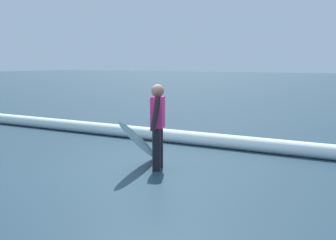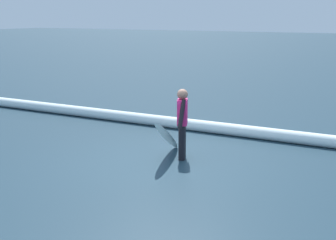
{
  "view_description": "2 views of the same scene",
  "coord_description": "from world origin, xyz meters",
  "views": [
    {
      "loc": [
        -4.61,
        6.2,
        1.83
      ],
      "look_at": [
        -0.72,
        0.15,
        0.93
      ],
      "focal_mm": 49.6,
      "sensor_mm": 36.0,
      "label": 1
    },
    {
      "loc": [
        -5.03,
        8.71,
        2.96
      ],
      "look_at": [
        -0.1,
        0.07,
        0.86
      ],
      "focal_mm": 54.16,
      "sensor_mm": 36.0,
      "label": 2
    }
  ],
  "objects": [
    {
      "name": "surfer",
      "position": [
        -0.24,
        -0.28,
        0.82
      ],
      "size": [
        0.32,
        0.59,
        1.46
      ],
      "rotation": [
        0.0,
        0.0,
        5.14
      ],
      "color": "black",
      "rests_on": "ground_plane"
    },
    {
      "name": "surfboard",
      "position": [
        0.05,
        -0.15,
        0.46
      ],
      "size": [
        0.67,
        1.72,
        0.95
      ],
      "color": "white",
      "rests_on": "ground_plane"
    },
    {
      "name": "ground_plane",
      "position": [
        0.0,
        0.0,
        0.0
      ],
      "size": [
        141.24,
        141.24,
        0.0
      ],
      "primitive_type": "plane",
      "color": "#1B3240"
    },
    {
      "name": "wave_crest_foreground",
      "position": [
        -0.54,
        -2.65,
        0.15
      ],
      "size": [
        17.65,
        0.37,
        0.3
      ],
      "primitive_type": "cylinder",
      "rotation": [
        0.0,
        1.57,
        0.0
      ],
      "color": "white",
      "rests_on": "ground_plane"
    }
  ]
}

